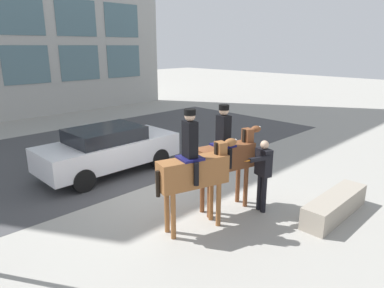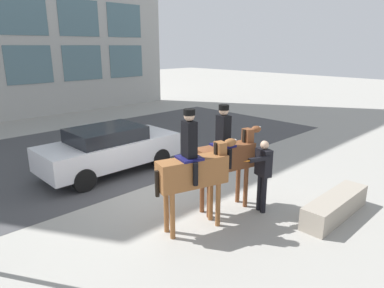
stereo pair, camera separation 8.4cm
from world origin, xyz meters
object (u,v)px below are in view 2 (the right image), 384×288
(mounted_horse_lead, at_px, (194,169))
(planter_ledge, at_px, (335,206))
(street_car_near_lane, at_px, (110,148))
(pedestrian_bystander, at_px, (263,171))
(mounted_horse_companion, at_px, (226,155))

(mounted_horse_lead, distance_m, planter_ledge, 3.57)
(street_car_near_lane, bearing_deg, mounted_horse_lead, -97.38)
(planter_ledge, bearing_deg, pedestrian_bystander, 126.52)
(mounted_horse_lead, bearing_deg, mounted_horse_companion, 22.09)
(pedestrian_bystander, height_order, street_car_near_lane, pedestrian_bystander)
(pedestrian_bystander, distance_m, street_car_near_lane, 5.08)
(mounted_horse_lead, height_order, pedestrian_bystander, mounted_horse_lead)
(mounted_horse_lead, xyz_separation_m, mounted_horse_companion, (1.21, 0.13, 0.00))
(mounted_horse_companion, distance_m, planter_ledge, 2.83)
(mounted_horse_lead, distance_m, pedestrian_bystander, 1.86)
(pedestrian_bystander, xyz_separation_m, planter_ledge, (1.02, -1.38, -0.79))
(mounted_horse_lead, bearing_deg, pedestrian_bystander, -2.00)
(mounted_horse_lead, height_order, street_car_near_lane, mounted_horse_lead)
(street_car_near_lane, relative_size, planter_ledge, 1.84)
(pedestrian_bystander, height_order, planter_ledge, pedestrian_bystander)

